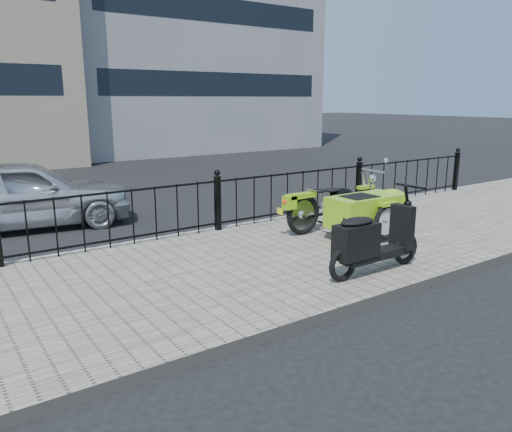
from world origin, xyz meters
TOP-DOWN VIEW (x-y plane):
  - ground at (0.00, 0.00)m, footprint 120.00×120.00m
  - sidewalk at (0.00, -0.50)m, footprint 30.00×3.80m
  - curb at (0.00, 1.44)m, footprint 30.00×0.10m
  - iron_fence at (0.00, 1.30)m, footprint 14.11×0.11m
  - motorcycle_sidecar at (1.91, -0.41)m, footprint 2.28×1.48m
  - scooter at (0.49, -1.82)m, footprint 1.67×0.49m
  - spare_tire at (1.35, -0.61)m, footprint 0.63×0.39m
  - sedan_car at (-2.68, 3.89)m, footprint 4.05×2.12m

SIDE VIEW (x-z plane):
  - ground at x=0.00m, z-range 0.00..0.00m
  - sidewalk at x=0.00m, z-range 0.00..0.12m
  - curb at x=0.00m, z-range 0.00..0.12m
  - spare_tire at x=1.35m, z-range 0.12..0.78m
  - scooter at x=0.49m, z-range -0.01..1.12m
  - iron_fence at x=0.00m, z-range 0.05..1.12m
  - motorcycle_sidecar at x=1.91m, z-range 0.10..1.09m
  - sedan_car at x=-2.68m, z-range 0.00..1.31m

